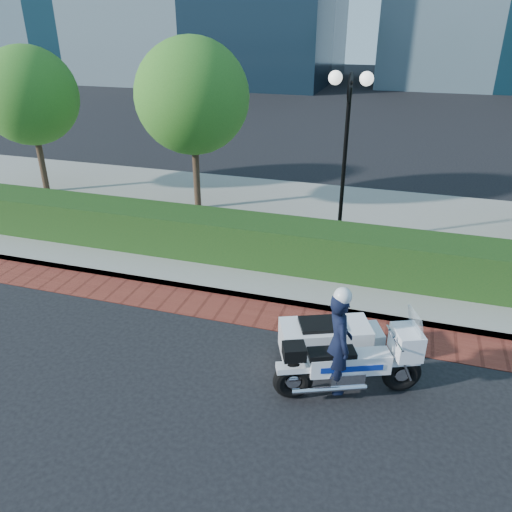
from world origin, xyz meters
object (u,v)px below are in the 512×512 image
(tree_a, at_px, (29,96))
(police_motorcycle, at_px, (338,347))
(lamppost, at_px, (347,134))
(tree_b, at_px, (192,97))

(tree_a, distance_m, police_motorcycle, 12.87)
(lamppost, relative_size, tree_a, 0.92)
(lamppost, distance_m, tree_b, 4.71)
(tree_b, distance_m, police_motorcycle, 8.86)
(tree_a, bearing_deg, police_motorcycle, -31.34)
(tree_a, xyz_separation_m, tree_b, (5.50, 0.00, 0.21))
(tree_b, bearing_deg, police_motorcycle, -51.20)
(police_motorcycle, bearing_deg, tree_a, 125.83)
(lamppost, height_order, police_motorcycle, lamppost)
(tree_b, relative_size, police_motorcycle, 1.98)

